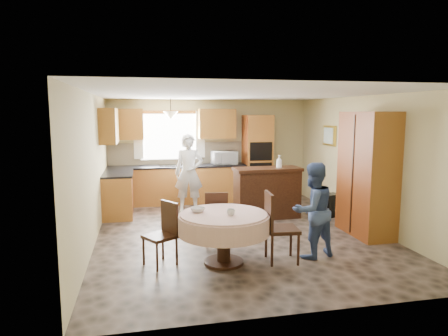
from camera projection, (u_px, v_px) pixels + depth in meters
name	position (u px, v px, depth m)	size (l,w,h in m)	color
floor	(239.00, 233.00, 7.28)	(5.00, 6.00, 0.01)	brown
ceiling	(239.00, 94.00, 6.93)	(5.00, 6.00, 0.01)	white
wall_back	(210.00, 150.00, 10.01)	(5.00, 0.02, 2.50)	tan
wall_front	(308.00, 202.00, 4.20)	(5.00, 0.02, 2.50)	tan
wall_left	(92.00, 169.00, 6.59)	(0.02, 6.00, 2.50)	tan
wall_right	(366.00, 162.00, 7.62)	(0.02, 6.00, 2.50)	tan
window	(170.00, 137.00, 9.74)	(1.40, 0.03, 1.10)	white
curtain_left	(138.00, 135.00, 9.53)	(0.22, 0.02, 1.15)	white
curtain_right	(200.00, 134.00, 9.84)	(0.22, 0.02, 1.15)	white
base_cab_back	(178.00, 185.00, 9.66)	(3.30, 0.60, 0.88)	#BD8432
counter_back	(177.00, 166.00, 9.59)	(3.30, 0.64, 0.04)	black
base_cab_left	(118.00, 195.00, 8.51)	(0.60, 1.20, 0.88)	#BD8432
counter_left	(117.00, 174.00, 8.45)	(0.64, 1.20, 0.04)	black
backsplash	(176.00, 154.00, 9.84)	(3.30, 0.02, 0.55)	beige
wall_cab_left	(125.00, 124.00, 9.34)	(0.85, 0.33, 0.72)	#A47629
wall_cab_right	(217.00, 124.00, 9.79)	(0.90, 0.33, 0.72)	#A47629
wall_cab_side	(109.00, 126.00, 8.28)	(0.33, 1.20, 0.72)	#A47629
oven_tower	(257.00, 158.00, 9.97)	(0.66, 0.62, 2.12)	#BD8432
oven_upper	(261.00, 151.00, 9.64)	(0.56, 0.01, 0.45)	black
oven_lower	(261.00, 172.00, 9.71)	(0.56, 0.01, 0.45)	black
pendant	(171.00, 115.00, 9.20)	(0.36, 0.36, 0.18)	beige
sideboard	(267.00, 194.00, 8.31)	(1.38, 0.57, 0.99)	#3A1F0F
space_heater	(331.00, 205.00, 8.41)	(0.35, 0.25, 0.49)	black
cupboard	(367.00, 174.00, 7.07)	(0.58, 1.15, 2.20)	#BD8432
dining_table	(224.00, 224.00, 5.74)	(1.31, 1.31, 0.75)	#3A1F0F
chair_left	(164.00, 230.00, 5.74)	(0.54, 0.54, 0.91)	#3A1F0F
chair_back	(216.00, 216.00, 6.56)	(0.44, 0.44, 0.91)	#3A1F0F
chair_right	(277.00, 224.00, 5.82)	(0.49, 0.49, 1.04)	#3A1F0F
framed_picture	(329.00, 136.00, 8.98)	(0.06, 0.54, 0.45)	gold
microwave	(224.00, 158.00, 9.76)	(0.59, 0.40, 0.33)	silver
person_sink	(189.00, 173.00, 8.77)	(0.63, 0.41, 1.72)	silver
person_dining	(313.00, 210.00, 6.00)	(0.71, 0.55, 1.45)	#3B5082
bowl_sideboard	(253.00, 170.00, 8.17)	(0.23, 0.23, 0.06)	#B2B2B2
bottle_sideboard	(279.00, 163.00, 8.27)	(0.12, 0.12, 0.32)	silver
cup_table	(231.00, 212.00, 5.59)	(0.12, 0.12, 0.09)	#B2B2B2
bowl_table	(198.00, 210.00, 5.79)	(0.21, 0.21, 0.07)	#B2B2B2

